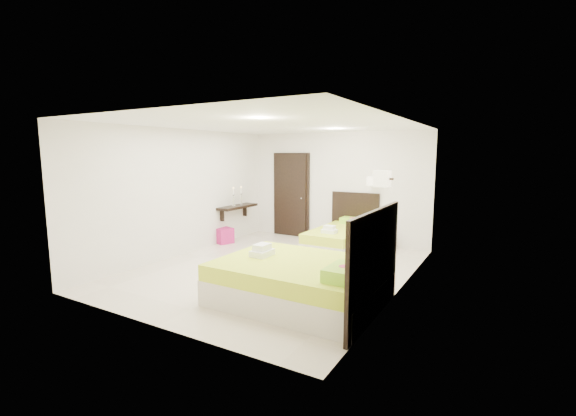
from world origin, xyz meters
The scene contains 7 objects.
floor centered at (0.00, 0.00, 0.00)m, with size 5.50×5.50×0.00m, color beige.
bed_single centered at (0.52, 1.87, 0.29)m, with size 1.15×1.92×1.59m.
bed_double centered at (1.21, -1.16, 0.33)m, with size 2.25×1.91×1.86m.
nightstand centered at (1.21, 2.69, 0.19)m, with size 0.43×0.39×0.39m, color black.
ottoman centered at (-2.15, 1.15, 0.18)m, with size 0.36×0.36×0.36m, color #A1155B.
door centered at (-1.20, 2.70, 1.05)m, with size 1.02×0.15×2.14m.
console_shelf centered at (-2.08, 1.60, 0.82)m, with size 0.35×1.20×0.78m.
Camera 1 is at (3.64, -5.79, 2.09)m, focal length 24.00 mm.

